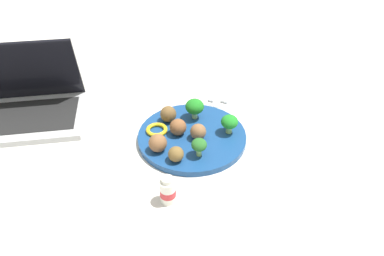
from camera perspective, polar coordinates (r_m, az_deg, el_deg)
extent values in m
plane|color=silver|center=(0.94, 0.00, -1.74)|extent=(4.00, 4.00, 0.00)
cylinder|color=navy|center=(0.93, 0.00, -1.36)|extent=(0.28, 0.28, 0.02)
cylinder|color=#94C467|center=(0.86, 1.12, -3.85)|extent=(0.01, 0.01, 0.02)
ellipsoid|color=#286626|center=(0.85, 1.13, -2.67)|extent=(0.04, 0.04, 0.03)
cylinder|color=#97BF7C|center=(0.98, 0.42, 2.08)|extent=(0.01, 0.01, 0.02)
ellipsoid|color=#1F7A21|center=(0.97, 0.42, 3.42)|extent=(0.05, 0.05, 0.04)
cylinder|color=#8DBD68|center=(0.93, 5.85, -0.26)|extent=(0.02, 0.02, 0.02)
ellipsoid|color=#208426|center=(0.92, 5.95, 0.98)|extent=(0.04, 0.04, 0.03)
sphere|color=brown|center=(0.92, -2.23, 0.15)|extent=(0.04, 0.04, 0.04)
sphere|color=brown|center=(0.84, -2.55, -4.15)|extent=(0.04, 0.04, 0.04)
sphere|color=brown|center=(0.90, 0.98, -0.58)|extent=(0.04, 0.04, 0.04)
sphere|color=brown|center=(0.87, -5.44, -2.37)|extent=(0.04, 0.04, 0.04)
sphere|color=brown|center=(0.97, -3.77, 2.22)|extent=(0.04, 0.04, 0.04)
torus|color=yellow|center=(0.94, -5.60, -0.27)|extent=(0.08, 0.08, 0.01)
cube|color=white|center=(1.13, 5.53, 5.58)|extent=(0.17, 0.12, 0.01)
cube|color=silver|center=(1.13, 6.72, 5.91)|extent=(0.09, 0.02, 0.01)
cube|color=silver|center=(1.08, 5.38, 4.49)|extent=(0.03, 0.02, 0.01)
cube|color=silver|center=(1.15, 5.34, 6.63)|extent=(0.09, 0.02, 0.01)
cube|color=silver|center=(1.09, 3.60, 4.99)|extent=(0.06, 0.02, 0.01)
cylinder|color=white|center=(0.77, -3.84, -9.93)|extent=(0.03, 0.03, 0.06)
cylinder|color=red|center=(0.77, -3.83, -10.08)|extent=(0.03, 0.03, 0.02)
cylinder|color=silver|center=(0.75, -3.95, -8.19)|extent=(0.02, 0.02, 0.01)
cube|color=#B5B5B5|center=(1.10, -24.93, 1.31)|extent=(0.37, 0.39, 0.02)
cube|color=black|center=(1.09, -25.05, 1.68)|extent=(0.29, 0.32, 0.00)
cube|color=black|center=(1.12, -25.50, 8.09)|extent=(0.24, 0.29, 0.19)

